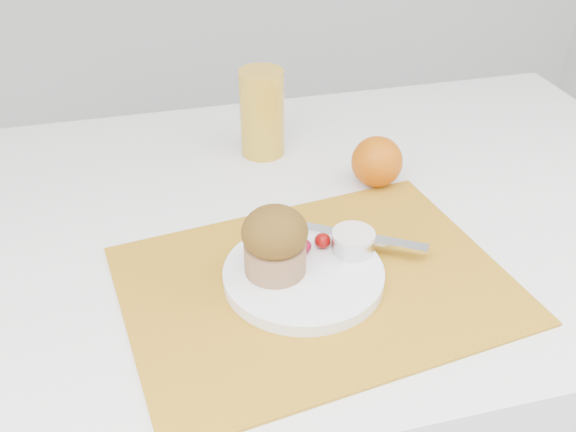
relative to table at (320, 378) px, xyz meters
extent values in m
cube|color=white|center=(0.00, 0.00, 0.00)|extent=(1.20, 0.80, 0.75)
cube|color=#B77B19|center=(-0.07, -0.17, 0.38)|extent=(0.52, 0.41, 0.00)
cylinder|color=white|center=(-0.08, -0.16, 0.39)|extent=(0.23, 0.23, 0.02)
cylinder|color=silver|center=(-0.01, -0.13, 0.41)|extent=(0.07, 0.07, 0.02)
cylinder|color=silver|center=(-0.01, -0.13, 0.42)|extent=(0.06, 0.06, 0.01)
ellipsoid|color=#610218|center=(-0.07, -0.12, 0.41)|extent=(0.02, 0.02, 0.02)
ellipsoid|color=#5B0402|center=(-0.04, -0.12, 0.41)|extent=(0.02, 0.02, 0.02)
cube|color=silver|center=(0.00, -0.10, 0.40)|extent=(0.19, 0.13, 0.01)
sphere|color=#C45806|center=(0.09, 0.05, 0.42)|extent=(0.08, 0.08, 0.08)
cylinder|color=gold|center=(-0.06, 0.19, 0.45)|extent=(0.09, 0.09, 0.15)
cylinder|color=#A4754F|center=(-0.12, -0.15, 0.42)|extent=(0.10, 0.10, 0.04)
ellipsoid|color=#3A240A|center=(-0.12, -0.15, 0.45)|extent=(0.08, 0.08, 0.06)
camera|label=1|loc=(-0.25, -0.76, 0.91)|focal=40.00mm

